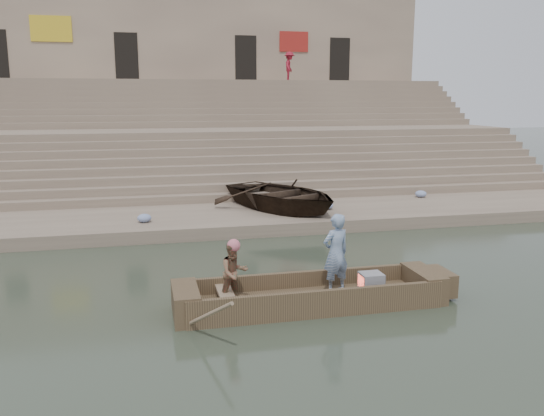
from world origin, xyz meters
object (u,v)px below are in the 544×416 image
object	(u,v)px
rowing_man	(234,273)
television	(371,282)
main_rowboat	(310,301)
standing_man	(336,253)
pedestrian	(289,66)
beached_rowboat	(282,195)

from	to	relation	value
rowing_man	television	size ratio (longest dim) A/B	2.70
main_rowboat	standing_man	distance (m)	1.13
pedestrian	rowing_man	bearing A→B (deg)	-175.87
main_rowboat	pedestrian	xyz separation A→B (m)	(5.40, 22.23, 5.93)
standing_man	rowing_man	bearing A→B (deg)	-12.34
main_rowboat	pedestrian	bearing A→B (deg)	76.35
beached_rowboat	pedestrian	world-z (taller)	pedestrian
standing_man	television	distance (m)	0.99
standing_man	television	bearing A→B (deg)	153.15
main_rowboat	standing_man	world-z (taller)	standing_man
rowing_man	beached_rowboat	bearing A→B (deg)	51.69
main_rowboat	beached_rowboat	size ratio (longest dim) A/B	1.01
main_rowboat	television	world-z (taller)	television
television	beached_rowboat	xyz separation A→B (m)	(0.10, 8.08, 0.49)
television	pedestrian	world-z (taller)	pedestrian
rowing_man	beached_rowboat	distance (m)	8.63
rowing_man	beached_rowboat	xyz separation A→B (m)	(3.01, 8.09, 0.07)
standing_man	pedestrian	xyz separation A→B (m)	(4.82, 22.09, 4.98)
television	beached_rowboat	distance (m)	8.10
rowing_man	main_rowboat	bearing A→B (deg)	-17.68
television	standing_man	bearing A→B (deg)	169.34
television	main_rowboat	bearing A→B (deg)	180.00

